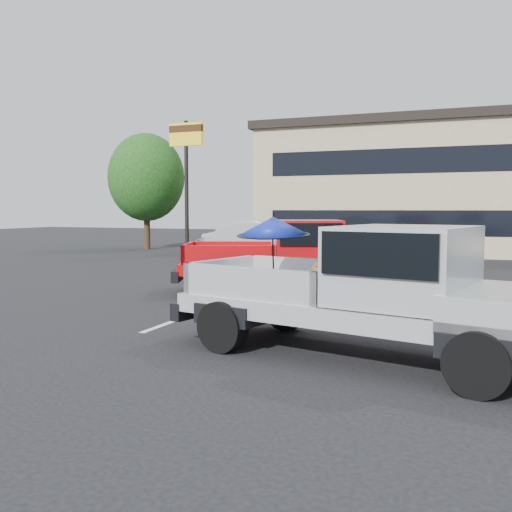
{
  "coord_description": "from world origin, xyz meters",
  "views": [
    {
      "loc": [
        2.33,
        -8.66,
        2.11
      ],
      "look_at": [
        -1.26,
        0.4,
        1.3
      ],
      "focal_mm": 40.0,
      "sensor_mm": 36.0,
      "label": 1
    }
  ],
  "objects_px": {
    "motel_sign": "(186,151)",
    "red_pickup": "(302,253)",
    "silver_pickup": "(387,286)",
    "tree_left": "(146,178)",
    "silver_sedan": "(275,246)",
    "blue_suv": "(236,243)"
  },
  "relations": [
    {
      "from": "motel_sign",
      "to": "red_pickup",
      "type": "relative_size",
      "value": 1.02
    },
    {
      "from": "motel_sign",
      "to": "silver_pickup",
      "type": "xyz_separation_m",
      "value": [
        11.14,
        -14.74,
        -3.6
      ]
    },
    {
      "from": "motel_sign",
      "to": "tree_left",
      "type": "xyz_separation_m",
      "value": [
        -4.0,
        3.0,
        -0.92
      ]
    },
    {
      "from": "red_pickup",
      "to": "silver_sedan",
      "type": "relative_size",
      "value": 1.12
    },
    {
      "from": "silver_sedan",
      "to": "blue_suv",
      "type": "xyz_separation_m",
      "value": [
        -2.98,
        3.43,
        -0.17
      ]
    },
    {
      "from": "tree_left",
      "to": "silver_sedan",
      "type": "height_order",
      "value": "tree_left"
    },
    {
      "from": "blue_suv",
      "to": "silver_sedan",
      "type": "bearing_deg",
      "value": -50.52
    },
    {
      "from": "motel_sign",
      "to": "silver_sedan",
      "type": "relative_size",
      "value": 1.15
    },
    {
      "from": "motel_sign",
      "to": "tree_left",
      "type": "distance_m",
      "value": 5.08
    },
    {
      "from": "tree_left",
      "to": "blue_suv",
      "type": "height_order",
      "value": "tree_left"
    },
    {
      "from": "motel_sign",
      "to": "silver_pickup",
      "type": "distance_m",
      "value": 18.83
    },
    {
      "from": "silver_pickup",
      "to": "silver_sedan",
      "type": "bearing_deg",
      "value": 130.07
    },
    {
      "from": "silver_pickup",
      "to": "blue_suv",
      "type": "distance_m",
      "value": 15.93
    },
    {
      "from": "silver_pickup",
      "to": "blue_suv",
      "type": "height_order",
      "value": "silver_pickup"
    },
    {
      "from": "motel_sign",
      "to": "blue_suv",
      "type": "distance_m",
      "value": 5.03
    },
    {
      "from": "motel_sign",
      "to": "silver_pickup",
      "type": "height_order",
      "value": "motel_sign"
    },
    {
      "from": "red_pickup",
      "to": "blue_suv",
      "type": "height_order",
      "value": "red_pickup"
    },
    {
      "from": "silver_pickup",
      "to": "blue_suv",
      "type": "xyz_separation_m",
      "value": [
        -8.26,
        13.62,
        -0.36
      ]
    },
    {
      "from": "red_pickup",
      "to": "blue_suv",
      "type": "distance_m",
      "value": 9.5
    },
    {
      "from": "tree_left",
      "to": "red_pickup",
      "type": "relative_size",
      "value": 1.03
    },
    {
      "from": "red_pickup",
      "to": "blue_suv",
      "type": "xyz_separation_m",
      "value": [
        -5.27,
        7.89,
        -0.31
      ]
    },
    {
      "from": "motel_sign",
      "to": "silver_pickup",
      "type": "bearing_deg",
      "value": -52.93
    }
  ]
}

